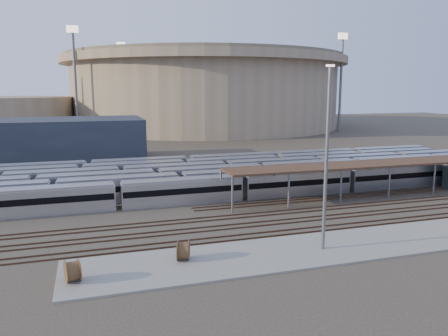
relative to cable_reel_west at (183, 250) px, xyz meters
name	(u,v)px	position (x,y,z in m)	size (l,w,h in m)	color
ground	(289,210)	(18.19, 14.04, -1.20)	(420.00, 420.00, 0.00)	#383026
apron	(307,250)	(13.19, -0.96, -1.10)	(50.00, 9.00, 0.20)	gray
subway_trains	(230,175)	(15.51, 32.54, 0.60)	(127.23, 23.90, 3.60)	silver
inspection_shed	(402,163)	(40.19, 18.04, 3.79)	(60.30, 6.00, 5.30)	slate
empty_tracks	(305,219)	(18.19, 9.04, -1.11)	(170.00, 9.62, 0.18)	#4C3323
stadium	(205,90)	(43.19, 154.04, 15.28)	(124.00, 124.00, 32.50)	gray
service_building	(51,140)	(-16.81, 69.04, 3.80)	(42.00, 20.00, 10.00)	#1E232D
floodlight_0	(75,78)	(-11.81, 124.04, 19.45)	(4.00, 1.00, 38.40)	slate
floodlight_2	(341,79)	(88.19, 114.04, 19.45)	(4.00, 1.00, 38.40)	slate
floodlight_3	(122,81)	(8.19, 174.04, 19.45)	(4.00, 1.00, 38.40)	slate
cable_reel_west	(183,250)	(0.00, 0.00, 0.00)	(1.99, 1.99, 1.11)	brown
cable_reel_east	(72,271)	(-10.31, -1.98, 0.00)	(1.99, 1.99, 1.11)	brown
yard_light_pole	(326,159)	(14.79, -1.32, 8.62)	(0.82, 0.36, 19.06)	slate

